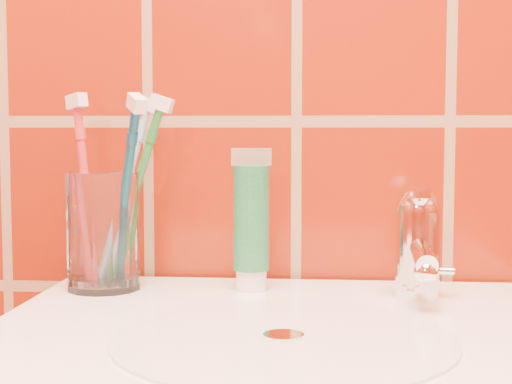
# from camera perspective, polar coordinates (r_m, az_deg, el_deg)

# --- Properties ---
(glass_tumbler) EXTENTS (0.11, 0.11, 0.13)m
(glass_tumbler) POSITION_cam_1_polar(r_m,az_deg,el_deg) (0.91, -11.05, -2.80)
(glass_tumbler) COLOR white
(glass_tumbler) RESTS_ON pedestal_sink
(toothpaste_tube) EXTENTS (0.05, 0.04, 0.16)m
(toothpaste_tube) POSITION_cam_1_polar(r_m,az_deg,el_deg) (0.88, -0.35, -2.35)
(toothpaste_tube) COLOR white
(toothpaste_tube) RESTS_ON pedestal_sink
(faucet) EXTENTS (0.05, 0.11, 0.12)m
(faucet) POSITION_cam_1_polar(r_m,az_deg,el_deg) (0.86, 11.72, -3.46)
(faucet) COLOR white
(faucet) RESTS_ON pedestal_sink
(toothbrush_0) EXTENTS (0.11, 0.10, 0.22)m
(toothbrush_0) POSITION_cam_1_polar(r_m,az_deg,el_deg) (0.90, -8.85, -0.16)
(toothbrush_0) COLOR #217D37
(toothbrush_0) RESTS_ON glass_tumbler
(toothbrush_1) EXTENTS (0.15, 0.17, 0.24)m
(toothbrush_1) POSITION_cam_1_polar(r_m,az_deg,el_deg) (0.87, -9.54, -0.40)
(toothbrush_1) COLOR navy
(toothbrush_1) RESTS_ON glass_tumbler
(toothbrush_2) EXTENTS (0.15, 0.15, 0.24)m
(toothbrush_2) POSITION_cam_1_polar(r_m,az_deg,el_deg) (0.93, -9.59, -0.05)
(toothbrush_2) COLOR #6F9EC6
(toothbrush_2) RESTS_ON glass_tumbler
(toothbrush_3) EXTENTS (0.09, 0.09, 0.23)m
(toothbrush_3) POSITION_cam_1_polar(r_m,az_deg,el_deg) (0.91, -12.24, -0.08)
(toothbrush_3) COLOR red
(toothbrush_3) RESTS_ON glass_tumbler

